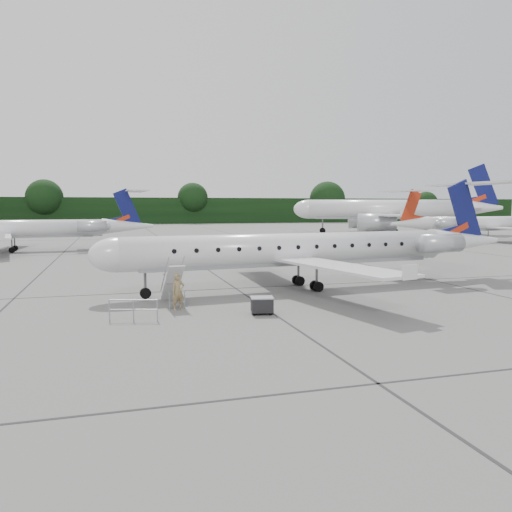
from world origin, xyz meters
name	(u,v)px	position (x,y,z in m)	size (l,w,h in m)	color
ground	(362,297)	(0.00, 0.00, 0.00)	(320.00, 320.00, 0.00)	slate
treeline	(160,211)	(0.00, 130.00, 4.00)	(260.00, 4.00, 8.00)	black
main_regional_jet	(294,233)	(-2.95, 3.67, 3.59)	(27.99, 20.15, 7.18)	silver
airstair	(172,284)	(-11.03, 0.62, 1.12)	(0.85, 2.50, 2.25)	silver
passenger	(178,292)	(-10.90, -0.78, 0.94)	(0.68, 0.45, 1.88)	olive
safety_railing	(133,311)	(-13.22, -2.85, 0.50)	(2.20, 0.08, 1.00)	gray
baggage_cart	(262,305)	(-7.05, -3.00, 0.46)	(1.06, 0.86, 0.92)	black
bg_narrowbody	(383,200)	(36.22, 60.05, 6.59)	(36.70, 26.43, 13.18)	silver
bg_regional_left	(2,220)	(-26.38, 37.48, 3.72)	(28.34, 20.40, 7.43)	silver
bg_regional_right	(487,216)	(40.15, 36.59, 3.80)	(29.00, 20.88, 7.61)	silver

